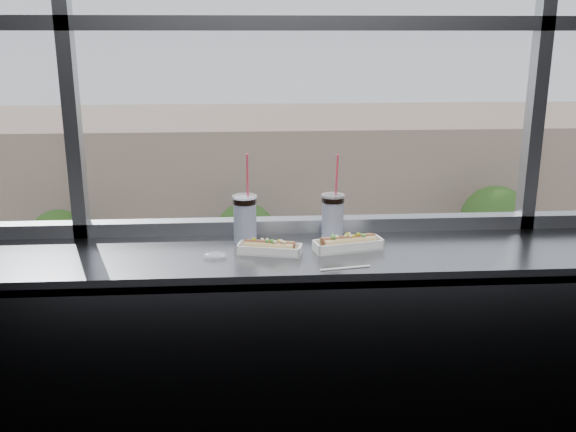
{
  "coord_description": "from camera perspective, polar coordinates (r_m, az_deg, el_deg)",
  "views": [
    {
      "loc": [
        -0.28,
        -1.25,
        1.96
      ],
      "look_at": [
        -0.11,
        1.23,
        1.25
      ],
      "focal_mm": 40.0,
      "sensor_mm": 36.0,
      "label": 1
    }
  ],
  "objects": [
    {
      "name": "car_near_d",
      "position": [
        23.5,
        16.04,
        -15.43
      ],
      "size": [
        3.0,
        5.77,
        1.84
      ],
      "primitive_type": "imported",
      "rotation": [
        0.0,
        0.0,
        1.44
      ],
      "color": "white",
      "rests_on": "street_asphalt"
    },
    {
      "name": "plaza_ground",
      "position": [
        48.04,
        -3.47,
        0.21
      ],
      "size": [
        120.0,
        120.0,
        0.0
      ],
      "primitive_type": "plane",
      "color": "beige",
      "rests_on": "ground"
    },
    {
      "name": "pedestrian_d",
      "position": [
        33.93,
        14.93,
        -5.12
      ],
      "size": [
        0.95,
        0.71,
        2.13
      ],
      "primitive_type": "imported",
      "rotation": [
        0.0,
        0.0,
        3.14
      ],
      "color": "#66605B",
      "rests_on": "far_sidewalk"
    },
    {
      "name": "loose_straw",
      "position": [
        2.44,
        5.1,
        -4.63
      ],
      "size": [
        0.2,
        0.04,
        0.01
      ],
      "primitive_type": "cylinder",
      "rotation": [
        0.0,
        1.57,
        0.17
      ],
      "color": "white",
      "rests_on": "counter"
    },
    {
      "name": "tree_right",
      "position": [
        34.55,
        17.92,
        -0.35
      ],
      "size": [
        3.55,
        3.55,
        5.54
      ],
      "color": "#47382B",
      "rests_on": "far_sidewalk"
    },
    {
      "name": "counter_fascia",
      "position": [
        2.65,
        2.87,
        -16.25
      ],
      "size": [
        6.0,
        0.04,
        1.04
      ],
      "primitive_type": "cube",
      "color": "gray",
      "rests_on": "ground"
    },
    {
      "name": "pedestrian_c",
      "position": [
        34.35,
        8.43,
        -4.58
      ],
      "size": [
        0.89,
        0.67,
        2.01
      ],
      "primitive_type": "imported",
      "rotation": [
        0.0,
        0.0,
        3.14
      ],
      "color": "#66605B",
      "rests_on": "far_sidewalk"
    },
    {
      "name": "tree_center",
      "position": [
        32.23,
        -3.81,
        -1.58
      ],
      "size": [
        3.12,
        3.12,
        4.87
      ],
      "color": "#47382B",
      "rests_on": "far_sidewalk"
    },
    {
      "name": "hotdog_tray_right",
      "position": [
        2.65,
        5.37,
        -2.41
      ],
      "size": [
        0.3,
        0.15,
        0.07
      ],
      "rotation": [
        0.0,
        0.0,
        0.22
      ],
      "color": "white",
      "rests_on": "counter"
    },
    {
      "name": "car_near_c",
      "position": [
        22.26,
        -6.07,
        -16.7
      ],
      "size": [
        2.43,
        5.66,
        1.88
      ],
      "primitive_type": "imported",
      "rotation": [
        0.0,
        0.0,
        1.56
      ],
      "color": "#BD041D",
      "rests_on": "street_asphalt"
    },
    {
      "name": "street_asphalt",
      "position": [
        26.17,
        -2.9,
        -13.74
      ],
      "size": [
        80.0,
        10.0,
        0.06
      ],
      "primitive_type": "cube",
      "color": "black",
      "rests_on": "plaza_ground"
    },
    {
      "name": "wrapper",
      "position": [
        2.56,
        -6.53,
        -3.47
      ],
      "size": [
        0.1,
        0.07,
        0.02
      ],
      "primitive_type": "ellipsoid",
      "color": "silver",
      "rests_on": "counter"
    },
    {
      "name": "car_far_a",
      "position": [
        31.21,
        -24.15,
        -7.96
      ],
      "size": [
        3.31,
        6.39,
        2.04
      ],
      "primitive_type": "imported",
      "rotation": [
        0.0,
        0.0,
        1.7
      ],
      "color": "#333130",
      "rests_on": "street_asphalt"
    },
    {
      "name": "counter",
      "position": [
        2.65,
        2.38,
        -3.7
      ],
      "size": [
        6.0,
        0.55,
        0.06
      ],
      "primitive_type": "cube",
      "color": "gray",
      "rests_on": "ground"
    },
    {
      "name": "far_building",
      "position": [
        41.73,
        -3.48,
        3.46
      ],
      "size": [
        50.0,
        14.0,
        8.0
      ],
      "primitive_type": "cube",
      "color": "gray",
      "rests_on": "plaza_ground"
    },
    {
      "name": "car_far_c",
      "position": [
        31.22,
        16.74,
        -7.31
      ],
      "size": [
        2.79,
        5.91,
        1.92
      ],
      "primitive_type": "imported",
      "rotation": [
        0.0,
        0.0,
        1.5
      ],
      "color": "silver",
      "rests_on": "street_asphalt"
    },
    {
      "name": "tree_left",
      "position": [
        33.55,
        -19.66,
        -2.01
      ],
      "size": [
        3.0,
        3.0,
        4.69
      ],
      "color": "#47382B",
      "rests_on": "far_sidewalk"
    },
    {
      "name": "far_sidewalk",
      "position": [
        33.37,
        -3.18,
        -6.95
      ],
      "size": [
        80.0,
        6.0,
        0.04
      ],
      "primitive_type": "cube",
      "color": "beige",
      "rests_on": "plaza_ground"
    },
    {
      "name": "soda_cup_right",
      "position": [
        2.76,
        3.99,
        0.14
      ],
      "size": [
        0.1,
        0.1,
        0.38
      ],
      "color": "white",
      "rests_on": "counter"
    },
    {
      "name": "soda_cup_left",
      "position": [
        2.72,
        -3.85,
        -0.04
      ],
      "size": [
        0.11,
        0.11,
        0.39
      ],
      "color": "white",
      "rests_on": "counter"
    },
    {
      "name": "hotdog_tray_left",
      "position": [
        2.6,
        -1.65,
        -2.81
      ],
      "size": [
        0.27,
        0.14,
        0.06
      ],
      "rotation": [
        0.0,
        0.0,
        -0.23
      ],
      "color": "white",
      "rests_on": "counter"
    },
    {
      "name": "wall_back_lower",
      "position": [
        3.11,
        1.71,
        -11.06
      ],
      "size": [
        6.0,
        0.0,
        6.0
      ],
      "primitive_type": "plane",
      "rotation": [
        1.57,
        0.0,
        0.0
      ],
      "color": "black",
      "rests_on": "ground"
    },
    {
      "name": "car_far_b",
      "position": [
        29.32,
        -2.36,
        -8.24
      ],
      "size": [
        2.33,
        5.54,
        1.84
      ],
      "primitive_type": "imported",
      "rotation": [
        0.0,
        0.0,
        1.58
      ],
      "color": "maroon",
      "rests_on": "street_asphalt"
    }
  ]
}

